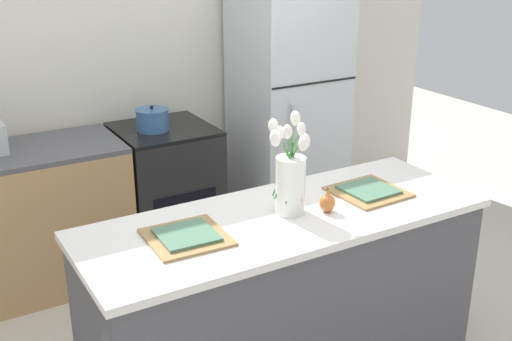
# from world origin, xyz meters

# --- Properties ---
(back_wall) EXTENTS (5.20, 0.08, 2.70)m
(back_wall) POSITION_xyz_m (0.00, 2.00, 1.35)
(back_wall) COLOR silver
(back_wall) RESTS_ON ground_plane
(kitchen_island) EXTENTS (1.80, 0.66, 0.94)m
(kitchen_island) POSITION_xyz_m (0.00, 0.00, 0.47)
(kitchen_island) COLOR #4C4C51
(kitchen_island) RESTS_ON ground_plane
(stove_range) EXTENTS (0.60, 0.61, 0.89)m
(stove_range) POSITION_xyz_m (0.10, 1.60, 0.45)
(stove_range) COLOR black
(stove_range) RESTS_ON ground_plane
(refrigerator) EXTENTS (0.68, 0.67, 1.83)m
(refrigerator) POSITION_xyz_m (1.05, 1.60, 0.92)
(refrigerator) COLOR silver
(refrigerator) RESTS_ON ground_plane
(flower_vase) EXTENTS (0.18, 0.17, 0.43)m
(flower_vase) POSITION_xyz_m (0.03, 0.01, 1.11)
(flower_vase) COLOR silver
(flower_vase) RESTS_ON kitchen_island
(pear_figurine) EXTENTS (0.07, 0.07, 0.11)m
(pear_figurine) POSITION_xyz_m (0.17, -0.07, 0.98)
(pear_figurine) COLOR #C66B33
(pear_figurine) RESTS_ON kitchen_island
(plate_setting_left) EXTENTS (0.32, 0.32, 0.02)m
(plate_setting_left) POSITION_xyz_m (-0.46, 0.01, 0.95)
(plate_setting_left) COLOR olive
(plate_setting_left) RESTS_ON kitchen_island
(plate_setting_right) EXTENTS (0.32, 0.32, 0.02)m
(plate_setting_right) POSITION_xyz_m (0.46, 0.01, 0.95)
(plate_setting_right) COLOR olive
(plate_setting_right) RESTS_ON kitchen_island
(cooking_pot) EXTENTS (0.21, 0.21, 0.16)m
(cooking_pot) POSITION_xyz_m (0.02, 1.58, 0.96)
(cooking_pot) COLOR #386093
(cooking_pot) RESTS_ON stove_range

